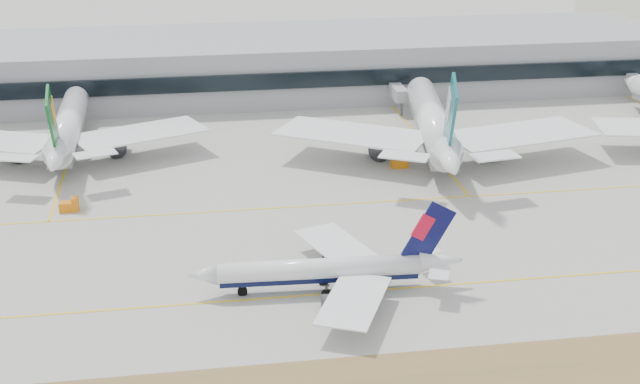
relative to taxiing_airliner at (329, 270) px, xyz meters
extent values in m
plane|color=#9C9992|center=(3.58, 3.96, -3.42)|extent=(3000.00, 3000.00, 0.00)
cube|color=yellow|center=(3.58, -1.04, -3.39)|extent=(360.00, 0.45, 0.04)
cube|color=yellow|center=(3.58, 33.96, -3.39)|extent=(360.00, 0.45, 0.04)
cylinder|color=white|center=(-1.55, 0.07, 0.26)|extent=(30.77, 4.80, 3.35)
cube|color=black|center=(-1.55, 0.07, -0.66)|extent=(30.13, 4.27, 1.51)
cone|color=white|center=(-19.19, 0.91, 0.26)|extent=(4.84, 3.57, 3.35)
cone|color=white|center=(17.16, -0.81, 0.68)|extent=(6.96, 3.67, 3.35)
cube|color=white|center=(2.83, 9.17, -0.24)|extent=(12.60, 18.09, 0.20)
cube|color=white|center=(16.09, 3.60, 0.93)|extent=(4.11, 5.31, 0.13)
cylinder|color=#3F4247|center=(0.97, 6.16, -2.08)|extent=(5.22, 2.75, 2.51)
cube|color=#3F4247|center=(0.97, 6.16, -1.08)|extent=(2.14, 0.35, 1.17)
cube|color=white|center=(1.95, -9.39, -0.24)|extent=(13.78, 18.17, 0.20)
cube|color=white|center=(15.68, -5.10, 0.93)|extent=(4.45, 5.44, 0.13)
cylinder|color=#3F4247|center=(0.38, -6.22, -2.08)|extent=(5.22, 2.75, 2.51)
cube|color=#3F4247|center=(0.38, -6.22, -1.08)|extent=(2.14, 0.35, 1.17)
cube|color=#0A0C42|center=(15.03, -0.71, 5.36)|extent=(8.28, 0.69, 10.49)
cube|color=red|center=(14.18, -0.67, 6.49)|extent=(3.75, 0.55, 4.50)
cylinder|color=#3F4247|center=(-13.18, 0.63, -2.42)|extent=(0.40, 0.40, 2.01)
cylinder|color=black|center=(-13.18, 0.63, -2.84)|extent=(1.53, 0.66, 1.51)
cylinder|color=#3F4247|center=(-0.80, -2.14, -2.42)|extent=(0.40, 0.40, 2.01)
cylinder|color=black|center=(-0.80, -2.14, -2.84)|extent=(1.53, 0.66, 1.51)
cylinder|color=#3F4247|center=(-0.60, 2.21, -2.42)|extent=(0.40, 0.40, 2.01)
cylinder|color=black|center=(-0.60, 2.21, -2.84)|extent=(1.53, 0.66, 1.51)
cylinder|color=white|center=(-45.64, 73.59, 2.88)|extent=(6.14, 43.38, 5.73)
cube|color=slate|center=(-45.64, 73.59, 1.31)|extent=(5.27, 42.50, 2.58)
cone|color=white|center=(-45.87, 98.56, 2.88)|extent=(5.79, 6.67, 5.73)
cone|color=white|center=(-45.39, 47.11, 3.60)|extent=(5.82, 9.68, 5.73)
cube|color=white|center=(-30.10, 67.37, 2.02)|extent=(30.24, 22.19, 0.34)
cube|color=white|center=(-37.95, 48.99, 4.03)|extent=(8.95, 6.54, 0.23)
cylinder|color=#3F4247|center=(-35.29, 70.19, -1.13)|extent=(4.37, 7.26, 4.30)
cube|color=#3F4247|center=(-35.29, 70.19, 0.59)|extent=(0.46, 3.01, 2.01)
cube|color=white|center=(-52.85, 48.85, 4.03)|extent=(8.92, 6.43, 0.23)
cylinder|color=#3F4247|center=(-55.92, 69.99, -1.13)|extent=(4.37, 7.26, 4.30)
cube|color=#3F4247|center=(-55.92, 69.99, 0.59)|extent=(0.46, 3.01, 2.01)
cube|color=#0B501D|center=(-45.41, 50.12, 10.40)|extent=(0.63, 11.99, 15.37)
cube|color=orange|center=(-45.43, 51.32, 12.07)|extent=(0.68, 5.41, 6.58)
cylinder|color=#3F4247|center=(-45.79, 90.05, -1.70)|extent=(0.69, 0.69, 3.44)
cylinder|color=black|center=(-45.79, 90.05, -2.42)|extent=(1.03, 2.59, 2.58)
cylinder|color=#3F4247|center=(-49.35, 72.35, -1.70)|extent=(0.69, 0.69, 3.44)
cylinder|color=black|center=(-49.35, 72.35, -2.42)|extent=(1.03, 2.59, 2.58)
cylinder|color=#3F4247|center=(-41.90, 72.42, -1.70)|extent=(0.69, 0.69, 3.44)
cylinder|color=black|center=(-41.90, 72.42, -2.42)|extent=(1.03, 2.59, 2.58)
cylinder|color=white|center=(33.15, 61.79, 3.77)|extent=(14.28, 49.86, 6.54)
cube|color=slate|center=(33.15, 61.79, 1.97)|extent=(13.16, 48.73, 2.94)
cone|color=white|center=(37.66, 89.93, 3.77)|extent=(7.65, 8.49, 6.54)
cone|color=white|center=(28.37, 31.96, 4.59)|extent=(8.20, 11.88, 6.54)
cube|color=white|center=(49.44, 51.83, 2.79)|extent=(33.81, 21.03, 0.39)
cube|color=white|center=(37.09, 32.65, 5.08)|extent=(9.79, 6.17, 0.26)
cylinder|color=#3F4247|center=(44.14, 55.99, -0.81)|extent=(6.15, 8.91, 4.91)
cube|color=#3F4247|center=(44.14, 55.99, 1.16)|extent=(1.03, 3.47, 2.29)
cube|color=white|center=(14.57, 57.42, 2.79)|extent=(34.31, 28.54, 0.39)
cube|color=white|center=(20.30, 35.34, 5.08)|extent=(10.34, 8.45, 0.26)
cylinder|color=#3F4247|center=(20.90, 59.72, -0.81)|extent=(6.15, 8.91, 4.91)
cube|color=#3F4247|center=(20.90, 59.72, 1.16)|extent=(1.03, 3.47, 2.29)
cube|color=#165E61|center=(28.91, 35.35, 12.36)|extent=(2.75, 13.60, 17.54)
cube|color=#B2B4BC|center=(29.13, 36.70, 14.26)|extent=(1.69, 6.20, 7.51)
cylinder|color=#3F4247|center=(36.12, 80.35, -1.46)|extent=(0.78, 0.78, 3.92)
cylinder|color=black|center=(36.12, 80.35, -2.28)|extent=(1.60, 3.09, 2.94)
cylinder|color=#3F4247|center=(28.74, 61.11, -1.46)|extent=(0.78, 0.78, 3.92)
cylinder|color=black|center=(28.74, 61.11, -2.28)|extent=(1.60, 3.09, 2.94)
cylinder|color=#3F4247|center=(37.13, 59.76, -1.46)|extent=(0.78, 0.78, 3.92)
cylinder|color=black|center=(37.13, 59.76, -2.28)|extent=(1.60, 3.09, 2.94)
cone|color=white|center=(93.20, 87.67, 3.16)|extent=(7.10, 7.85, 5.98)
cube|color=gray|center=(3.58, 118.96, 4.08)|extent=(280.00, 42.00, 15.00)
cube|color=black|center=(3.58, 97.46, 4.53)|extent=(280.00, 1.20, 4.00)
cube|color=beige|center=(113.58, 138.96, 10.68)|extent=(2.00, 57.00, 27.90)
cube|color=orange|center=(23.72, 52.19, -2.52)|extent=(3.50, 2.00, 1.80)
cube|color=orange|center=(24.92, 52.19, -1.32)|extent=(1.20, 1.80, 1.00)
cylinder|color=black|center=(22.52, 51.39, -3.07)|extent=(0.70, 0.30, 0.70)
cylinder|color=black|center=(22.52, 52.99, -3.07)|extent=(0.70, 0.30, 0.70)
cylinder|color=black|center=(24.92, 51.39, -3.07)|extent=(0.70, 0.30, 0.70)
cylinder|color=black|center=(24.92, 52.99, -3.07)|extent=(0.70, 0.30, 0.70)
cube|color=orange|center=(-42.45, 38.48, -2.52)|extent=(3.50, 2.00, 1.80)
cube|color=orange|center=(-41.25, 38.48, -1.32)|extent=(1.20, 1.80, 1.00)
cylinder|color=black|center=(-43.65, 37.68, -3.07)|extent=(0.70, 0.30, 0.70)
cylinder|color=black|center=(-43.65, 39.28, -3.07)|extent=(0.70, 0.30, 0.70)
cylinder|color=black|center=(-41.25, 37.68, -3.07)|extent=(0.70, 0.30, 0.70)
cylinder|color=black|center=(-41.25, 39.28, -3.07)|extent=(0.70, 0.30, 0.70)
camera|label=1|loc=(-20.17, -119.17, 60.38)|focal=50.00mm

